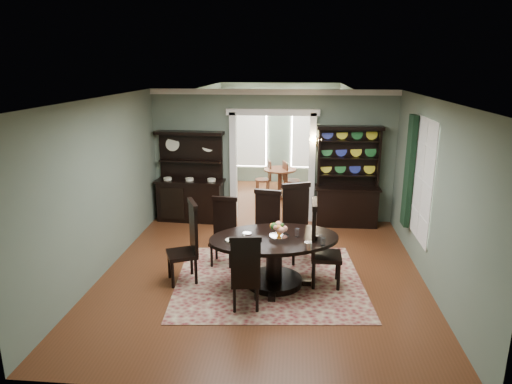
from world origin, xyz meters
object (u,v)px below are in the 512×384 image
at_px(dining_table, 274,252).
at_px(sideboard, 191,190).
at_px(welsh_dresser, 347,190).
at_px(parlor_table, 280,179).

bearing_deg(dining_table, sideboard, 110.51).
height_order(dining_table, welsh_dresser, welsh_dresser).
bearing_deg(welsh_dresser, sideboard, 179.42).
height_order(sideboard, welsh_dresser, welsh_dresser).
relative_size(sideboard, welsh_dresser, 0.93).
xyz_separation_m(dining_table, parlor_table, (-0.12, 5.10, -0.06)).
distance_m(welsh_dresser, parlor_table, 2.58).
distance_m(dining_table, parlor_table, 5.10).
height_order(sideboard, parlor_table, sideboard).
relative_size(welsh_dresser, parlor_table, 2.57).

